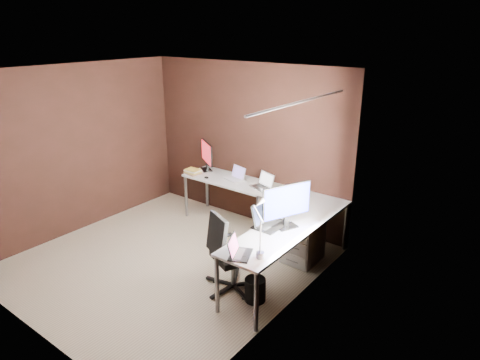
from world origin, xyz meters
name	(u,v)px	position (x,y,z in m)	size (l,w,h in m)	color
room	(184,176)	(0.34, 0.07, 1.28)	(3.60, 3.60, 2.50)	beige
desk	(263,206)	(0.84, 1.04, 0.68)	(2.65, 2.25, 0.73)	white
drawer_pedestal	(303,240)	(1.43, 1.15, 0.30)	(0.42, 0.50, 0.60)	white
monitor_left	(207,154)	(-0.68, 1.63, 1.00)	(0.48, 0.32, 0.48)	black
monitor_right	(287,203)	(1.49, 0.59, 1.03)	(0.29, 0.61, 0.53)	black
laptop_white	(236,177)	(-0.01, 1.55, 0.78)	(0.35, 0.29, 0.20)	white
laptop_silver	(263,184)	(0.53, 1.51, 0.78)	(0.39, 0.33, 0.22)	silver
laptop_black_big	(268,220)	(1.29, 0.50, 0.79)	(0.31, 0.43, 0.28)	black
laptop_black_small	(238,251)	(1.44, -0.30, 0.78)	(0.32, 0.36, 0.20)	black
book_stack	(193,172)	(-0.73, 1.34, 0.77)	(0.28, 0.24, 0.08)	#916C4E
mouse_left	(206,177)	(-0.41, 1.30, 0.75)	(0.08, 0.05, 0.03)	black
mouse_corner	(286,199)	(1.05, 1.30, 0.75)	(0.08, 0.05, 0.03)	black
desk_lamp	(259,219)	(1.59, -0.14, 1.13)	(0.20, 0.23, 0.63)	slate
office_chair	(230,267)	(1.08, 0.03, 0.29)	(0.57, 0.60, 0.99)	black
wastebasket	(255,290)	(1.45, 0.02, 0.14)	(0.24, 0.24, 0.28)	black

